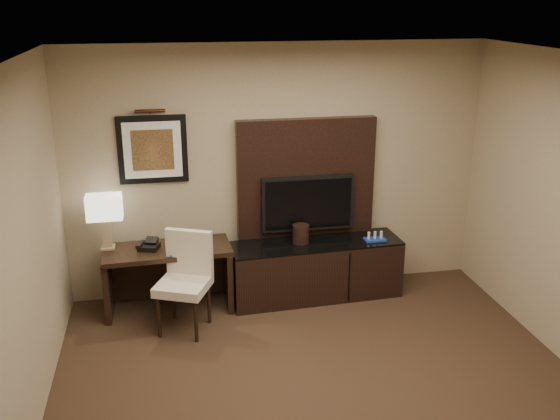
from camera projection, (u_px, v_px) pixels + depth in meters
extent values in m
cube|color=silver|center=(350.00, 69.00, 3.93)|extent=(4.50, 5.00, 0.01)
cube|color=#9B8A69|center=(278.00, 171.00, 6.70)|extent=(4.50, 0.01, 2.70)
cube|color=#9B8A69|center=(3.00, 291.00, 3.98)|extent=(0.01, 5.00, 2.70)
cube|color=black|center=(169.00, 279.00, 6.49)|extent=(1.32, 0.62, 0.69)
cube|color=black|center=(316.00, 269.00, 6.77)|extent=(1.86, 0.60, 0.63)
cube|color=black|center=(306.00, 178.00, 6.72)|extent=(1.50, 0.12, 1.30)
cube|color=black|center=(308.00, 203.00, 6.71)|extent=(1.00, 0.08, 0.60)
cube|color=black|center=(153.00, 149.00, 6.35)|extent=(0.70, 0.04, 0.70)
cylinder|color=#3C1F13|center=(150.00, 111.00, 6.18)|extent=(0.04, 0.04, 0.30)
cube|color=#164E92|center=(180.00, 249.00, 6.32)|extent=(0.28, 0.35, 0.02)
imported|color=tan|center=(183.00, 238.00, 6.32)|extent=(0.18, 0.03, 0.24)
cylinder|color=black|center=(301.00, 234.00, 6.63)|extent=(0.20, 0.20, 0.20)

